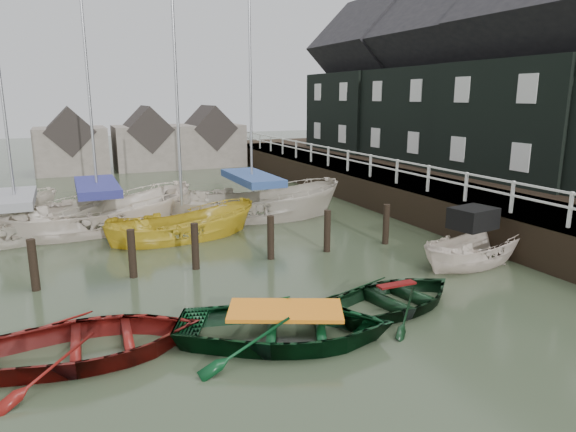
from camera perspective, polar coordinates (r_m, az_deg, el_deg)
name	(u,v)px	position (r m, az deg, el deg)	size (l,w,h in m)	color
ground	(271,298)	(13.24, -1.92, -9.09)	(120.00, 120.00, 0.00)	#2D3723
pier	(373,185)	(25.92, 9.41, 3.42)	(3.04, 32.00, 2.70)	black
land_strip	(459,191)	(29.39, 18.45, 2.65)	(14.00, 38.00, 1.50)	black
quay_houses	(486,83)	(27.98, 21.17, 13.67)	(6.52, 28.14, 10.01)	black
mooring_pilings	(198,252)	(15.46, -9.94, -4.01)	(13.72, 0.22, 1.80)	black
far_sheds	(145,142)	(37.91, -15.62, 7.90)	(14.00, 4.08, 4.39)	#665B51
rowboat_red	(92,357)	(11.19, -20.98, -14.39)	(3.12, 4.37, 0.91)	#5D100D
rowboat_green	(285,341)	(11.09, -0.29, -13.71)	(3.24, 4.54, 0.94)	black
rowboat_dkgreen	(395,307)	(12.96, 11.84, -9.89)	(2.72, 3.81, 0.79)	black
motorboat	(474,260)	(16.87, 19.97, -4.59)	(4.43, 2.29, 2.52)	beige
sailboat_a	(20,238)	(20.79, -27.66, -2.16)	(6.81, 3.75, 10.44)	beige
sailboat_b	(101,228)	(21.01, -20.11, -1.30)	(7.75, 4.03, 11.34)	beige
sailboat_c	(183,237)	(19.06, -11.54, -2.32)	(5.79, 2.74, 9.68)	gold
sailboat_d	(253,216)	(21.81, -3.96, -0.01)	(7.89, 4.46, 11.69)	#BFB3A3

